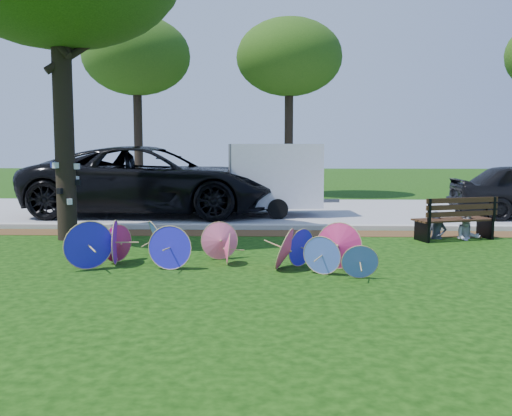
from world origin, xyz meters
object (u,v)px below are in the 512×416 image
(black_van, at_px, (152,181))
(cargo_trailer, at_px, (275,175))
(parasol_pile, at_px, (209,245))
(park_bench, at_px, (453,218))
(person_right, at_px, (468,213))
(person_left, at_px, (437,212))

(black_van, relative_size, cargo_trailer, 2.82)
(parasol_pile, bearing_deg, park_bench, 30.67)
(park_bench, bearing_deg, person_right, -9.34)
(cargo_trailer, bearing_deg, person_right, -49.94)
(black_van, height_order, person_left, black_van)
(cargo_trailer, distance_m, person_right, 6.21)
(parasol_pile, height_order, person_left, person_left)
(parasol_pile, xyz_separation_m, person_right, (5.62, 3.17, 0.23))
(park_bench, xyz_separation_m, person_right, (0.35, 0.05, 0.13))
(black_van, bearing_deg, cargo_trailer, -88.57)
(parasol_pile, distance_m, person_left, 5.86)
(black_van, relative_size, park_bench, 4.10)
(person_right, bearing_deg, park_bench, -175.84)
(parasol_pile, bearing_deg, black_van, 109.17)
(person_left, relative_size, person_right, 1.01)
(cargo_trailer, xyz_separation_m, person_right, (4.44, -4.29, -0.64))
(black_van, bearing_deg, person_right, -115.36)
(cargo_trailer, distance_m, person_left, 5.73)
(park_bench, distance_m, person_left, 0.38)
(park_bench, relative_size, person_right, 1.52)
(parasol_pile, xyz_separation_m, park_bench, (5.27, 3.12, 0.11))
(parasol_pile, distance_m, cargo_trailer, 7.61)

